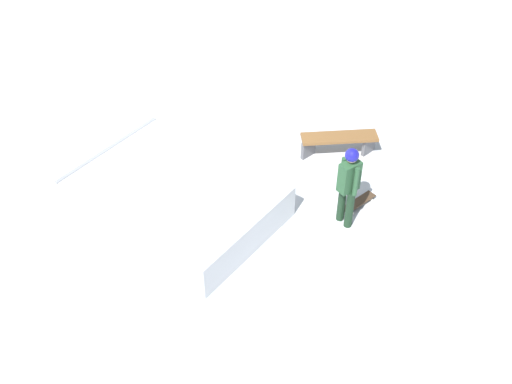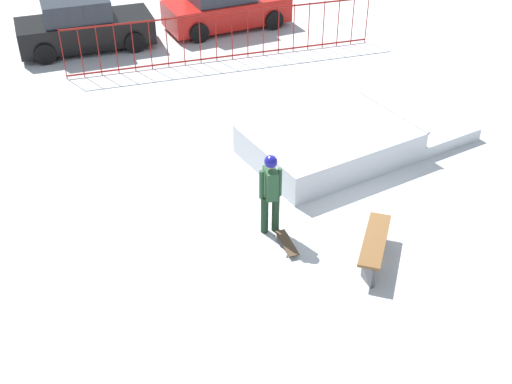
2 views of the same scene
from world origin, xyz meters
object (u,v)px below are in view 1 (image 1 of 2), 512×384
park_bench (339,141)px  skate_ramp (159,190)px  skateboard (358,202)px  skater (349,181)px

park_bench → skate_ramp: bearing=70.4°
skate_ramp → skateboard: 3.86m
skate_ramp → skater: bearing=-151.6°
skater → skateboard: (0.12, -0.57, -0.93)m
skater → skateboard: skater is taller
skater → park_bench: (1.47, -1.48, -0.65)m
skate_ramp → park_bench: size_ratio=3.82×
park_bench → skater: bearing=134.9°
skater → park_bench: size_ratio=1.14×
skate_ramp → skateboard: (-2.66, -2.78, -0.24)m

